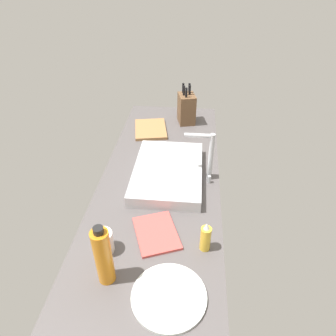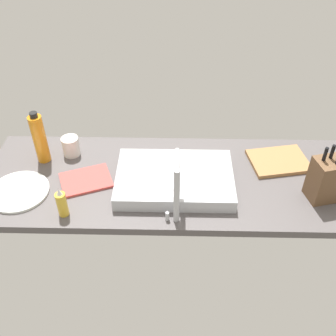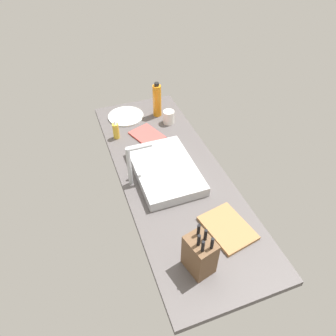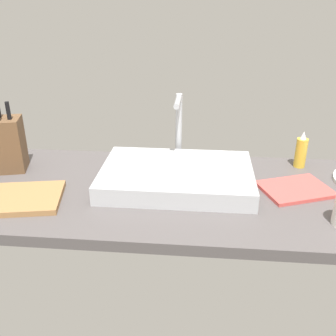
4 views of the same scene
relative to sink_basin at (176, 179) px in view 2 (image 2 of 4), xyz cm
name	(u,v)px [view 2 (image 2 of 4)]	position (x,y,z in cm)	size (l,w,h in cm)	color
countertop_slab	(175,181)	(0.50, -3.88, -4.76)	(168.41, 60.00, 3.50)	#514C4C
sink_basin	(176,179)	(0.00, 0.00, 0.00)	(49.90, 33.88, 6.01)	#B7BABF
faucet	(177,189)	(-0.19, 19.17, 12.27)	(5.50, 14.49, 25.65)	#B7BABF
knife_block	(328,179)	(-61.30, 6.27, 6.91)	(15.07, 12.94, 25.37)	brown
cutting_board	(279,161)	(-47.41, -15.84, -2.11)	(25.92, 19.46, 1.80)	#9E7042
soap_bottle	(63,204)	(44.55, 18.64, 2.92)	(4.15, 4.15, 13.67)	gold
water_bottle	(40,138)	(61.31, -15.73, 9.09)	(6.07, 6.07, 25.69)	orange
dinner_plate	(19,191)	(66.54, 6.74, -2.41)	(25.55, 25.55, 1.20)	silver
dish_towel	(87,180)	(39.29, -0.99, -2.41)	(21.33, 16.16, 1.20)	#CC4C47
coffee_mug	(72,146)	(49.28, -20.07, 1.61)	(7.91, 7.91, 9.23)	silver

